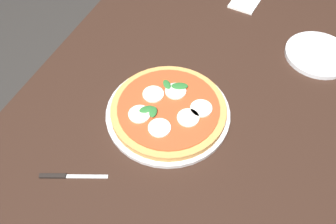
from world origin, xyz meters
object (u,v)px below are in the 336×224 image
object	(u,v)px
dining_table	(193,114)
plate_white	(318,54)
serving_tray	(168,113)
pizza	(169,109)
napkin	(246,1)
knife	(65,176)

from	to	relation	value
dining_table	plate_white	xyz separation A→B (m)	(-0.28, 0.30, 0.11)
serving_tray	pizza	xyz separation A→B (m)	(0.00, 0.00, 0.02)
plate_white	napkin	size ratio (longest dim) A/B	1.56
serving_tray	knife	xyz separation A→B (m)	(0.27, -0.15, -0.00)
napkin	knife	bearing A→B (deg)	-14.14
serving_tray	pizza	world-z (taller)	pizza
dining_table	pizza	size ratio (longest dim) A/B	4.20
plate_white	napkin	xyz separation A→B (m)	(-0.19, -0.28, -0.00)
dining_table	serving_tray	size ratio (longest dim) A/B	3.88
dining_table	knife	world-z (taller)	knife
pizza	napkin	world-z (taller)	pizza
napkin	plate_white	bearing A→B (deg)	56.35
dining_table	serving_tray	distance (m)	0.16
plate_white	knife	size ratio (longest dim) A/B	1.31
pizza	serving_tray	bearing A→B (deg)	-101.15
plate_white	dining_table	bearing A→B (deg)	-46.34
serving_tray	knife	world-z (taller)	serving_tray
pizza	knife	world-z (taller)	pizza
plate_white	serving_tray	bearing A→B (deg)	-40.97
dining_table	napkin	xyz separation A→B (m)	(-0.47, 0.02, 0.11)
knife	pizza	bearing A→B (deg)	149.95
dining_table	napkin	world-z (taller)	napkin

